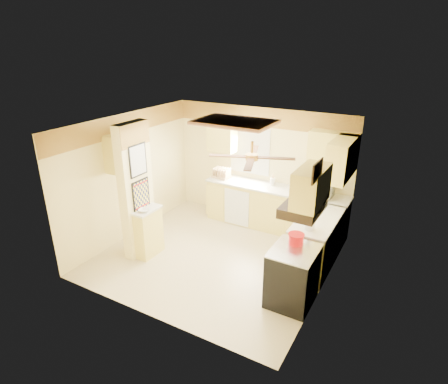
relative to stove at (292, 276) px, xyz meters
The scene contains 34 objects.
floor 1.82m from the stove, 161.77° to the left, with size 4.00×4.00×0.00m, color beige.
ceiling 2.69m from the stove, 161.77° to the left, with size 4.00×4.00×0.00m, color white.
wall_back 3.07m from the stove, 124.28° to the left, with size 4.00×4.00×0.00m, color #F9E598.
wall_front 2.29m from the stove, 141.04° to the right, with size 4.00×4.00×0.00m, color #F9E598.
wall_left 3.79m from the stove, behind, with size 3.80×3.80×0.00m, color #F9E598.
wall_right 1.02m from the stove, 59.02° to the left, with size 3.80×3.80×0.00m, color #F9E598.
wallpaper_border 3.48m from the stove, 124.50° to the left, with size 4.00×0.02×0.40m, color gold.
partition_column 3.12m from the stove, behind, with size 0.20×0.70×2.50m, color #F9E598.
partition_ledge 2.80m from the stove, behind, with size 0.25×0.55×0.90m, color #E7D766.
ledge_top 2.84m from the stove, behind, with size 0.28×0.58×0.04m, color silver.
lower_cabinets_back 2.45m from the stove, 118.55° to the left, with size 3.00×0.60×0.90m, color #E7D766.
lower_cabinets_right 1.15m from the stove, 88.49° to the left, with size 0.60×1.40×0.90m, color #E7D766.
countertop_back 2.48m from the stove, 118.66° to the left, with size 3.04×0.64×0.04m, color silver.
countertop_right 1.24m from the stove, 88.99° to the left, with size 0.64×1.44×0.04m, color silver.
dishwasher_panel 2.66m from the stove, 136.25° to the left, with size 0.58×0.02×0.80m, color white.
window 3.29m from the stove, 128.23° to the left, with size 0.92×0.02×1.02m.
upper_cab_back_left 3.67m from the stove, 137.92° to the left, with size 0.60×0.35×0.70m, color #E7D766.
upper_cab_back_right 2.67m from the stove, 93.01° to the left, with size 0.90×0.35×0.70m, color #E7D766.
upper_cab_right 2.28m from the stove, 85.07° to the left, with size 0.35×1.00×0.70m, color #E7D766.
upper_cab_left_wall 3.77m from the stove, behind, with size 0.35×0.75×0.70m, color #E7D766.
upper_cab_over_stove 1.50m from the stove, ahead, with size 0.35×0.76×0.52m, color #E7D766.
stove is the anchor object (origin of this frame).
range_hood 1.16m from the stove, ahead, with size 0.50×0.76×0.14m, color black.
poster_menu 3.22m from the stove, behind, with size 0.02×0.42×0.57m.
poster_nashville 3.00m from the stove, behind, with size 0.02×0.42×0.57m.
ceiling_light_panel 2.75m from the stove, 146.22° to the left, with size 1.35×0.95×0.06m.
ceiling_fan 1.95m from the stove, 167.38° to the right, with size 1.15×1.15×0.26m.
vent_grate 1.90m from the stove, 48.45° to the right, with size 0.02×0.40×0.25m, color black.
microwave 2.25m from the stove, 97.14° to the left, with size 0.53×0.36×0.29m, color white.
bowl 2.82m from the stove, behind, with size 0.19×0.19×0.05m, color white.
dutch_oven 0.57m from the stove, 104.59° to the left, with size 0.25×0.25×0.16m.
kettle 0.90m from the stove, 89.37° to the left, with size 0.15×0.15×0.24m.
dish_rack 3.29m from the stove, 139.13° to the left, with size 0.40×0.31×0.21m.
utensil_crock 2.67m from the stove, 119.68° to the left, with size 0.11×0.11×0.22m.
Camera 1 is at (3.10, -5.22, 3.79)m, focal length 30.00 mm.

